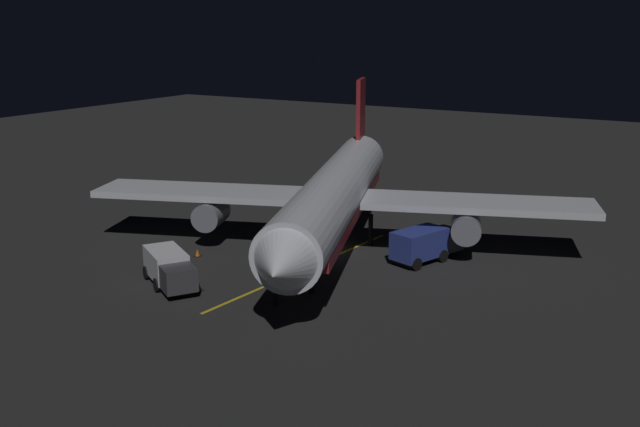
% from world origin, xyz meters
% --- Properties ---
extents(ground_plane, '(180.00, 180.00, 0.20)m').
position_xyz_m(ground_plane, '(0.00, 0.00, -0.10)').
color(ground_plane, '#252525').
extents(apron_guide_stripe, '(2.32, 20.34, 0.01)m').
position_xyz_m(apron_guide_stripe, '(-0.04, 4.00, 0.00)').
color(apron_guide_stripe, gold).
rests_on(apron_guide_stripe, ground_plane).
extents(airliner, '(36.81, 36.88, 11.74)m').
position_xyz_m(airliner, '(0.21, -0.57, 4.28)').
color(airliner, silver).
rests_on(airliner, ground_plane).
extents(baggage_truck, '(5.83, 4.79, 2.24)m').
position_xyz_m(baggage_truck, '(5.78, 11.45, 1.17)').
color(baggage_truck, silver).
rests_on(baggage_truck, ground_plane).
extents(catering_truck, '(3.85, 6.18, 2.42)m').
position_xyz_m(catering_truck, '(-6.51, -1.71, 1.24)').
color(catering_truck, navy).
rests_on(catering_truck, ground_plane).
extents(ground_crew_worker, '(0.40, 0.40, 1.74)m').
position_xyz_m(ground_crew_worker, '(-2.03, 10.78, 0.89)').
color(ground_crew_worker, black).
rests_on(ground_crew_worker, ground_plane).
extents(traffic_cone_near_left, '(0.50, 0.50, 0.55)m').
position_xyz_m(traffic_cone_near_left, '(0.70, 5.99, 0.25)').
color(traffic_cone_near_left, '#EA590F').
rests_on(traffic_cone_near_left, ground_plane).
extents(traffic_cone_near_right, '(0.50, 0.50, 0.55)m').
position_xyz_m(traffic_cone_near_right, '(3.58, 11.18, 0.25)').
color(traffic_cone_near_right, '#EA590F').
rests_on(traffic_cone_near_right, ground_plane).
extents(traffic_cone_under_wing, '(0.50, 0.50, 0.55)m').
position_xyz_m(traffic_cone_under_wing, '(8.26, 5.65, 0.25)').
color(traffic_cone_under_wing, '#EA590F').
rests_on(traffic_cone_under_wing, ground_plane).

